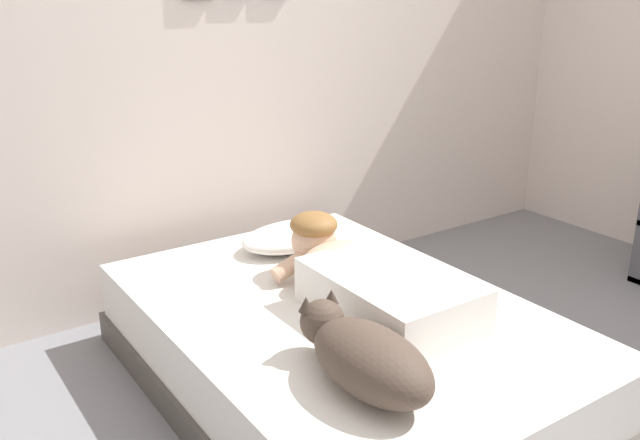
% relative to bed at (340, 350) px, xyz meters
% --- Properties ---
extents(back_wall, '(4.48, 0.12, 2.50)m').
position_rel_bed_xyz_m(back_wall, '(0.20, 1.17, 1.07)').
color(back_wall, silver).
rests_on(back_wall, ground).
extents(bed, '(1.31, 1.91, 0.37)m').
position_rel_bed_xyz_m(bed, '(0.00, 0.00, 0.00)').
color(bed, '#4C4742').
rests_on(bed, ground).
extents(pillow, '(0.52, 0.32, 0.11)m').
position_rel_bed_xyz_m(pillow, '(0.19, 0.63, 0.24)').
color(pillow, white).
rests_on(pillow, bed).
extents(person_lying, '(0.43, 0.92, 0.27)m').
position_rel_bed_xyz_m(person_lying, '(0.10, -0.04, 0.29)').
color(person_lying, white).
rests_on(person_lying, bed).
extents(dog, '(0.26, 0.57, 0.21)m').
position_rel_bed_xyz_m(dog, '(-0.26, -0.47, 0.29)').
color(dog, '#4C3D33').
rests_on(dog, bed).
extents(coffee_cup, '(0.12, 0.09, 0.07)m').
position_rel_bed_xyz_m(coffee_cup, '(0.24, 0.43, 0.22)').
color(coffee_cup, white).
rests_on(coffee_cup, bed).
extents(cell_phone, '(0.07, 0.14, 0.01)m').
position_rel_bed_xyz_m(cell_phone, '(-0.23, -0.42, 0.19)').
color(cell_phone, black).
rests_on(cell_phone, bed).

